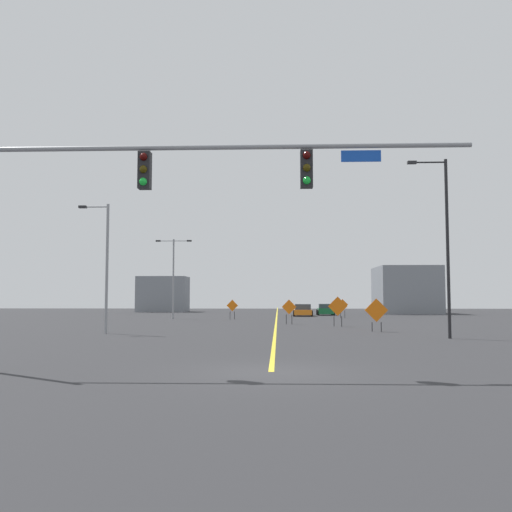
{
  "coord_description": "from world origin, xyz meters",
  "views": [
    {
      "loc": [
        0.21,
        -15.66,
        2.01
      ],
      "look_at": [
        -1.06,
        16.48,
        4.37
      ],
      "focal_mm": 40.05,
      "sensor_mm": 36.0,
      "label": 1
    }
  ],
  "objects_px": {
    "street_lamp_mid_left": "(445,239)",
    "construction_sign_median_near": "(376,311)",
    "construction_sign_left_shoulder": "(338,308)",
    "construction_sign_median_far": "(343,306)",
    "construction_sign_right_shoulder": "(232,307)",
    "car_orange_mid": "(303,310)",
    "street_lamp_far_left": "(105,261)",
    "traffic_signal_assembly": "(148,188)",
    "car_green_far": "(325,310)",
    "construction_sign_right_lane": "(289,308)",
    "street_lamp_near_left": "(173,271)"
  },
  "relations": [
    {
      "from": "construction_sign_right_lane",
      "to": "construction_sign_right_shoulder",
      "type": "distance_m",
      "value": 10.83
    },
    {
      "from": "street_lamp_near_left",
      "to": "construction_sign_right_lane",
      "type": "bearing_deg",
      "value": -43.27
    },
    {
      "from": "car_orange_mid",
      "to": "car_green_far",
      "type": "xyz_separation_m",
      "value": [
        2.78,
        3.64,
        -0.01
      ]
    },
    {
      "from": "traffic_signal_assembly",
      "to": "construction_sign_median_far",
      "type": "height_order",
      "value": "traffic_signal_assembly"
    },
    {
      "from": "traffic_signal_assembly",
      "to": "street_lamp_far_left",
      "type": "bearing_deg",
      "value": 110.9
    },
    {
      "from": "construction_sign_right_shoulder",
      "to": "street_lamp_near_left",
      "type": "bearing_deg",
      "value": 173.53
    },
    {
      "from": "street_lamp_near_left",
      "to": "construction_sign_median_far",
      "type": "distance_m",
      "value": 17.18
    },
    {
      "from": "street_lamp_near_left",
      "to": "construction_sign_right_lane",
      "type": "relative_size",
      "value": 4.04
    },
    {
      "from": "street_lamp_mid_left",
      "to": "construction_sign_median_near",
      "type": "height_order",
      "value": "street_lamp_mid_left"
    },
    {
      "from": "street_lamp_far_left",
      "to": "street_lamp_near_left",
      "type": "distance_m",
      "value": 22.05
    },
    {
      "from": "street_lamp_far_left",
      "to": "construction_sign_right_shoulder",
      "type": "xyz_separation_m",
      "value": [
        5.54,
        21.4,
        -2.91
      ]
    },
    {
      "from": "construction_sign_median_near",
      "to": "car_orange_mid",
      "type": "bearing_deg",
      "value": 96.23
    },
    {
      "from": "construction_sign_right_lane",
      "to": "construction_sign_median_far",
      "type": "distance_m",
      "value": 15.02
    },
    {
      "from": "construction_sign_right_shoulder",
      "to": "car_green_far",
      "type": "distance_m",
      "value": 16.85
    },
    {
      "from": "construction_sign_median_near",
      "to": "construction_sign_right_shoulder",
      "type": "distance_m",
      "value": 21.45
    },
    {
      "from": "street_lamp_mid_left",
      "to": "construction_sign_right_shoulder",
      "type": "height_order",
      "value": "street_lamp_mid_left"
    },
    {
      "from": "construction_sign_median_near",
      "to": "car_green_far",
      "type": "bearing_deg",
      "value": 90.67
    },
    {
      "from": "construction_sign_right_shoulder",
      "to": "car_green_far",
      "type": "relative_size",
      "value": 0.46
    },
    {
      "from": "traffic_signal_assembly",
      "to": "car_orange_mid",
      "type": "relative_size",
      "value": 3.11
    },
    {
      "from": "car_orange_mid",
      "to": "construction_sign_right_shoulder",
      "type": "bearing_deg",
      "value": -124.79
    },
    {
      "from": "car_orange_mid",
      "to": "street_lamp_far_left",
      "type": "bearing_deg",
      "value": -111.72
    },
    {
      "from": "construction_sign_median_far",
      "to": "construction_sign_left_shoulder",
      "type": "height_order",
      "value": "construction_sign_left_shoulder"
    },
    {
      "from": "traffic_signal_assembly",
      "to": "car_orange_mid",
      "type": "bearing_deg",
      "value": 82.45
    },
    {
      "from": "construction_sign_right_lane",
      "to": "car_green_far",
      "type": "height_order",
      "value": "construction_sign_right_lane"
    },
    {
      "from": "construction_sign_right_shoulder",
      "to": "construction_sign_left_shoulder",
      "type": "xyz_separation_m",
      "value": [
        8.48,
        -12.88,
        0.16
      ]
    },
    {
      "from": "construction_sign_left_shoulder",
      "to": "construction_sign_median_far",
      "type": "bearing_deg",
      "value": 82.54
    },
    {
      "from": "traffic_signal_assembly",
      "to": "street_lamp_near_left",
      "type": "bearing_deg",
      "value": 99.44
    },
    {
      "from": "construction_sign_median_near",
      "to": "construction_sign_left_shoulder",
      "type": "relative_size",
      "value": 0.94
    },
    {
      "from": "construction_sign_median_far",
      "to": "construction_sign_left_shoulder",
      "type": "bearing_deg",
      "value": -97.46
    },
    {
      "from": "street_lamp_mid_left",
      "to": "construction_sign_left_shoulder",
      "type": "distance_m",
      "value": 12.93
    },
    {
      "from": "street_lamp_mid_left",
      "to": "construction_sign_right_shoulder",
      "type": "bearing_deg",
      "value": 117.23
    },
    {
      "from": "construction_sign_right_lane",
      "to": "construction_sign_median_far",
      "type": "bearing_deg",
      "value": 68.03
    },
    {
      "from": "construction_sign_median_far",
      "to": "construction_sign_left_shoulder",
      "type": "relative_size",
      "value": 0.9
    },
    {
      "from": "street_lamp_near_left",
      "to": "car_green_far",
      "type": "bearing_deg",
      "value": 40.17
    },
    {
      "from": "construction_sign_median_far",
      "to": "construction_sign_right_shoulder",
      "type": "distance_m",
      "value": 11.6
    },
    {
      "from": "traffic_signal_assembly",
      "to": "street_lamp_mid_left",
      "type": "relative_size",
      "value": 1.52
    },
    {
      "from": "car_orange_mid",
      "to": "car_green_far",
      "type": "distance_m",
      "value": 4.58
    },
    {
      "from": "construction_sign_right_shoulder",
      "to": "car_orange_mid",
      "type": "xyz_separation_m",
      "value": [
        7.0,
        10.07,
        -0.54
      ]
    },
    {
      "from": "construction_sign_median_far",
      "to": "car_green_far",
      "type": "xyz_separation_m",
      "value": [
        -0.97,
        9.32,
        -0.58
      ]
    },
    {
      "from": "construction_sign_right_shoulder",
      "to": "car_orange_mid",
      "type": "distance_m",
      "value": 12.27
    },
    {
      "from": "construction_sign_median_near",
      "to": "car_green_far",
      "type": "distance_m",
      "value": 32.61
    },
    {
      "from": "traffic_signal_assembly",
      "to": "construction_sign_right_shoulder",
      "type": "relative_size",
      "value": 7.46
    },
    {
      "from": "street_lamp_far_left",
      "to": "construction_sign_right_shoulder",
      "type": "bearing_deg",
      "value": 75.49
    },
    {
      "from": "street_lamp_mid_left",
      "to": "construction_sign_right_shoulder",
      "type": "distance_m",
      "value": 27.89
    },
    {
      "from": "construction_sign_median_near",
      "to": "construction_sign_left_shoulder",
      "type": "distance_m",
      "value": 6.24
    },
    {
      "from": "street_lamp_mid_left",
      "to": "construction_sign_median_near",
      "type": "distance_m",
      "value": 7.23
    },
    {
      "from": "street_lamp_near_left",
      "to": "construction_sign_right_shoulder",
      "type": "height_order",
      "value": "street_lamp_near_left"
    },
    {
      "from": "street_lamp_far_left",
      "to": "street_lamp_near_left",
      "type": "bearing_deg",
      "value": 90.42
    },
    {
      "from": "construction_sign_median_near",
      "to": "construction_sign_median_far",
      "type": "distance_m",
      "value": 23.29
    },
    {
      "from": "street_lamp_near_left",
      "to": "construction_sign_median_near",
      "type": "bearing_deg",
      "value": -50.94
    }
  ]
}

